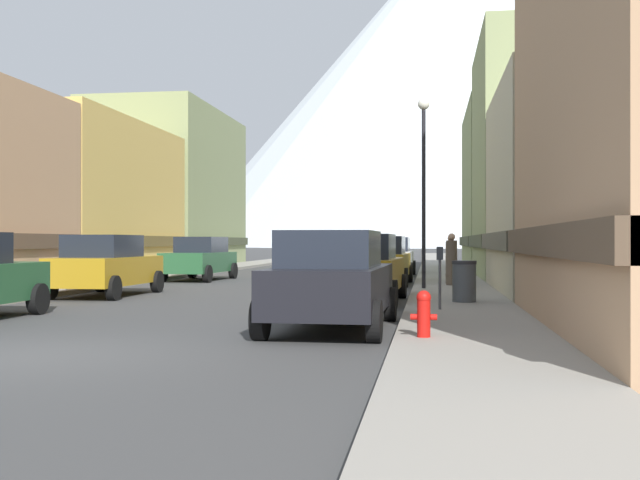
{
  "coord_description": "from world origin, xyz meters",
  "views": [
    {
      "loc": [
        5.54,
        -9.84,
        1.59
      ],
      "look_at": [
        0.25,
        26.68,
        1.66
      ],
      "focal_mm": 42.68,
      "sensor_mm": 36.0,
      "label": 1
    }
  ],
  "objects_px": {
    "fire_hydrant_near": "(424,312)",
    "pedestrian_1": "(82,261)",
    "car_left_2": "(200,258)",
    "car_right_1": "(362,268)",
    "car_right_3": "(391,257)",
    "parking_meter_near": "(440,269)",
    "pedestrian_2": "(452,261)",
    "car_right_0": "(332,280)",
    "trash_bin_right": "(464,281)",
    "streetlamp_right": "(424,164)",
    "pedestrian_0": "(451,261)",
    "car_right_2": "(382,260)",
    "potted_plant_0": "(45,273)",
    "car_left_1": "(106,265)"
  },
  "relations": [
    {
      "from": "car_right_1",
      "to": "pedestrian_0",
      "type": "bearing_deg",
      "value": 69.86
    },
    {
      "from": "car_right_3",
      "to": "pedestrian_1",
      "type": "height_order",
      "value": "pedestrian_1"
    },
    {
      "from": "car_right_3",
      "to": "streetlamp_right",
      "type": "distance_m",
      "value": 11.73
    },
    {
      "from": "car_left_2",
      "to": "car_right_3",
      "type": "distance_m",
      "value": 8.95
    },
    {
      "from": "pedestrian_0",
      "to": "car_right_0",
      "type": "bearing_deg",
      "value": -100.8
    },
    {
      "from": "car_right_0",
      "to": "streetlamp_right",
      "type": "relative_size",
      "value": 0.76
    },
    {
      "from": "car_right_1",
      "to": "pedestrian_1",
      "type": "distance_m",
      "value": 11.17
    },
    {
      "from": "fire_hydrant_near",
      "to": "pedestrian_1",
      "type": "xyz_separation_m",
      "value": [
        -11.7,
        13.02,
        0.39
      ]
    },
    {
      "from": "pedestrian_1",
      "to": "potted_plant_0",
      "type": "bearing_deg",
      "value": -123.48
    },
    {
      "from": "fire_hydrant_near",
      "to": "parking_meter_near",
      "type": "height_order",
      "value": "parking_meter_near"
    },
    {
      "from": "pedestrian_0",
      "to": "car_right_2",
      "type": "bearing_deg",
      "value": 147.38
    },
    {
      "from": "fire_hydrant_near",
      "to": "potted_plant_0",
      "type": "height_order",
      "value": "potted_plant_0"
    },
    {
      "from": "parking_meter_near",
      "to": "pedestrian_2",
      "type": "bearing_deg",
      "value": 86.85
    },
    {
      "from": "potted_plant_0",
      "to": "pedestrian_2",
      "type": "distance_m",
      "value": 13.4
    },
    {
      "from": "car_right_3",
      "to": "pedestrian_1",
      "type": "bearing_deg",
      "value": -134.42
    },
    {
      "from": "car_left_1",
      "to": "fire_hydrant_near",
      "type": "distance_m",
      "value": 13.22
    },
    {
      "from": "car_right_1",
      "to": "pedestrian_2",
      "type": "bearing_deg",
      "value": 66.77
    },
    {
      "from": "trash_bin_right",
      "to": "pedestrian_0",
      "type": "distance_m",
      "value": 7.95
    },
    {
      "from": "car_right_2",
      "to": "pedestrian_1",
      "type": "distance_m",
      "value": 10.6
    },
    {
      "from": "parking_meter_near",
      "to": "pedestrian_1",
      "type": "relative_size",
      "value": 0.8
    },
    {
      "from": "car_right_2",
      "to": "streetlamp_right",
      "type": "relative_size",
      "value": 0.76
    },
    {
      "from": "car_right_0",
      "to": "parking_meter_near",
      "type": "distance_m",
      "value": 3.42
    },
    {
      "from": "streetlamp_right",
      "to": "car_right_1",
      "type": "bearing_deg",
      "value": -111.52
    },
    {
      "from": "car_right_0",
      "to": "pedestrian_0",
      "type": "xyz_separation_m",
      "value": [
        2.45,
        12.86,
        0.02
      ]
    },
    {
      "from": "car_left_2",
      "to": "potted_plant_0",
      "type": "relative_size",
      "value": 5.84
    },
    {
      "from": "car_right_3",
      "to": "parking_meter_near",
      "type": "height_order",
      "value": "car_right_3"
    },
    {
      "from": "car_right_0",
      "to": "pedestrian_0",
      "type": "bearing_deg",
      "value": 79.2
    },
    {
      "from": "pedestrian_2",
      "to": "car_left_1",
      "type": "bearing_deg",
      "value": -156.29
    },
    {
      "from": "car_right_2",
      "to": "pedestrian_1",
      "type": "relative_size",
      "value": 2.69
    },
    {
      "from": "car_left_2",
      "to": "trash_bin_right",
      "type": "bearing_deg",
      "value": -49.01
    },
    {
      "from": "car_left_2",
      "to": "streetlamp_right",
      "type": "distance_m",
      "value": 11.63
    },
    {
      "from": "car_left_2",
      "to": "pedestrian_2",
      "type": "xyz_separation_m",
      "value": [
        10.05,
        -4.7,
        0.04
      ]
    },
    {
      "from": "car_right_0",
      "to": "streetlamp_right",
      "type": "height_order",
      "value": "streetlamp_right"
    },
    {
      "from": "parking_meter_near",
      "to": "pedestrian_0",
      "type": "height_order",
      "value": "pedestrian_0"
    },
    {
      "from": "car_right_1",
      "to": "parking_meter_near",
      "type": "relative_size",
      "value": 3.35
    },
    {
      "from": "fire_hydrant_near",
      "to": "parking_meter_near",
      "type": "distance_m",
      "value": 4.8
    },
    {
      "from": "car_left_1",
      "to": "pedestrian_1",
      "type": "relative_size",
      "value": 2.66
    },
    {
      "from": "streetlamp_right",
      "to": "car_left_1",
      "type": "bearing_deg",
      "value": -163.93
    },
    {
      "from": "car_right_0",
      "to": "potted_plant_0",
      "type": "distance_m",
      "value": 14.67
    },
    {
      "from": "pedestrian_0",
      "to": "streetlamp_right",
      "type": "xyz_separation_m",
      "value": [
        -0.9,
        -2.75,
        3.07
      ]
    },
    {
      "from": "car_right_3",
      "to": "parking_meter_near",
      "type": "relative_size",
      "value": 3.33
    },
    {
      "from": "car_left_2",
      "to": "fire_hydrant_near",
      "type": "distance_m",
      "value": 20.73
    },
    {
      "from": "car_right_3",
      "to": "streetlamp_right",
      "type": "height_order",
      "value": "streetlamp_right"
    },
    {
      "from": "pedestrian_0",
      "to": "pedestrian_1",
      "type": "xyz_separation_m",
      "value": [
        -12.5,
        -1.8,
        -0.0
      ]
    },
    {
      "from": "car_right_3",
      "to": "pedestrian_2",
      "type": "distance_m",
      "value": 9.74
    },
    {
      "from": "trash_bin_right",
      "to": "car_right_0",
      "type": "bearing_deg",
      "value": -117.44
    },
    {
      "from": "car_left_2",
      "to": "parking_meter_near",
      "type": "height_order",
      "value": "car_left_2"
    },
    {
      "from": "car_right_0",
      "to": "pedestrian_2",
      "type": "xyz_separation_m",
      "value": [
        2.45,
        11.88,
        0.04
      ]
    },
    {
      "from": "car_right_0",
      "to": "car_right_3",
      "type": "height_order",
      "value": "same"
    },
    {
      "from": "pedestrian_1",
      "to": "streetlamp_right",
      "type": "height_order",
      "value": "streetlamp_right"
    }
  ]
}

